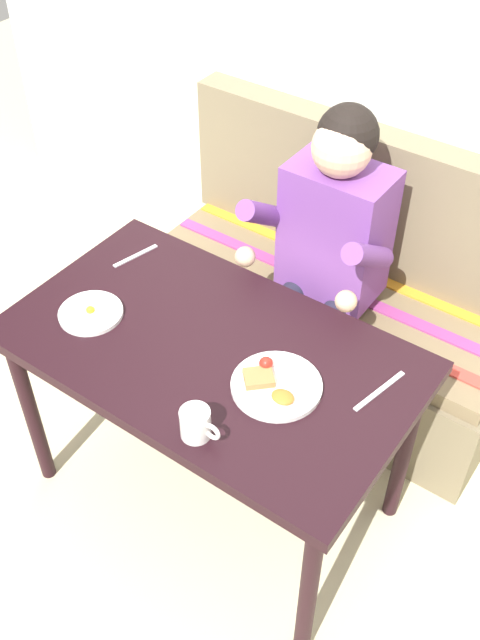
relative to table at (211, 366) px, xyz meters
name	(u,v)px	position (x,y,z in m)	size (l,w,h in m)	color
ground_plane	(216,491)	(0.00, 0.00, -0.65)	(8.00, 8.00, 0.00)	beige
back_wall	(432,11)	(0.00, 1.27, 0.65)	(4.40, 0.10, 2.60)	silver
table	(211,366)	(0.00, 0.00, 0.00)	(1.20, 0.70, 0.73)	black
couch	(332,305)	(0.00, 0.76, -0.32)	(1.44, 0.56, 1.00)	#71654B
person	(325,246)	(0.03, 0.59, 0.09)	(0.45, 0.61, 1.21)	#6E3C89
plate_breakfast	(275,384)	(0.24, -0.02, 0.09)	(0.25, 0.25, 0.05)	white
plate_eggs	(91,313)	(-0.37, -0.10, 0.09)	(0.19, 0.19, 0.04)	white
coffee_mug	(196,423)	(0.17, -0.27, 0.13)	(0.12, 0.08, 0.09)	white
fork	(136,256)	(-0.45, 0.19, 0.08)	(0.01, 0.17, 0.01)	silver
knife	(380,391)	(0.48, 0.13, 0.08)	(0.01, 0.20, 0.01)	silver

